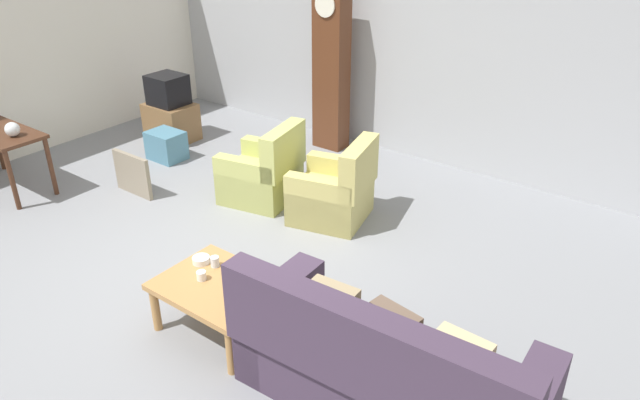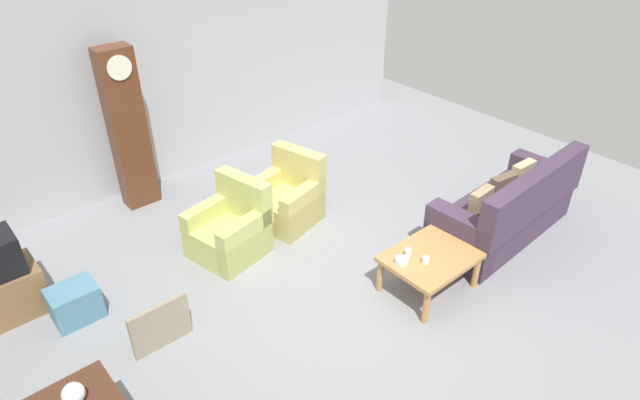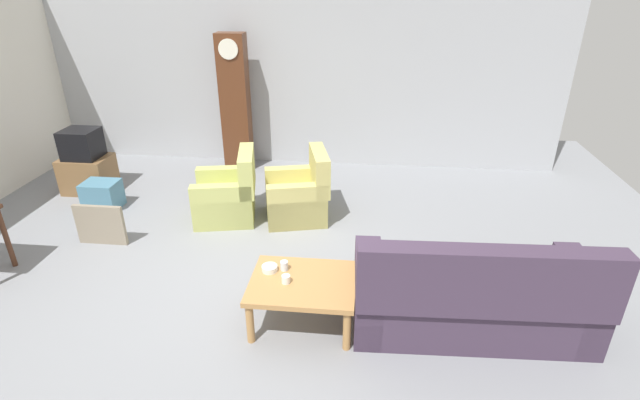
# 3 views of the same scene
# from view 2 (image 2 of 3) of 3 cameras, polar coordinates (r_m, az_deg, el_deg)

# --- Properties ---
(ground_plane) EXTENTS (10.40, 10.40, 0.00)m
(ground_plane) POSITION_cam_2_polar(r_m,az_deg,el_deg) (6.20, 3.04, -8.73)
(ground_plane) COLOR gray
(garage_door_wall) EXTENTS (8.40, 0.16, 3.20)m
(garage_door_wall) POSITION_cam_2_polar(r_m,az_deg,el_deg) (8.05, -14.97, 13.43)
(garage_door_wall) COLOR #ADAFB5
(garage_door_wall) RESTS_ON ground_plane
(couch_floral) EXTENTS (2.14, 0.97, 1.04)m
(couch_floral) POSITION_cam_2_polar(r_m,az_deg,el_deg) (7.12, 18.99, -1.06)
(couch_floral) COLOR #423347
(couch_floral) RESTS_ON ground_plane
(armchair_olive_near) EXTENTS (0.93, 0.91, 0.92)m
(armchair_olive_near) POSITION_cam_2_polar(r_m,az_deg,el_deg) (6.56, -9.38, -3.19)
(armchair_olive_near) COLOR #B7BC66
(armchair_olive_near) RESTS_ON ground_plane
(armchair_olive_far) EXTENTS (0.95, 0.93, 0.92)m
(armchair_olive_far) POSITION_cam_2_polar(r_m,az_deg,el_deg) (7.05, -3.49, 0.03)
(armchair_olive_far) COLOR tan
(armchair_olive_far) RESTS_ON ground_plane
(coffee_table_wood) EXTENTS (0.96, 0.76, 0.45)m
(coffee_table_wood) POSITION_cam_2_polar(r_m,az_deg,el_deg) (6.01, 11.47, -6.22)
(coffee_table_wood) COLOR #B27F47
(coffee_table_wood) RESTS_ON ground_plane
(grandfather_clock) EXTENTS (0.44, 0.30, 2.17)m
(grandfather_clock) POSITION_cam_2_polar(r_m,az_deg,el_deg) (7.48, -19.52, 6.96)
(grandfather_clock) COLOR #562D19
(grandfather_clock) RESTS_ON ground_plane
(tv_stand_cabinet) EXTENTS (0.68, 0.52, 0.53)m
(tv_stand_cabinet) POSITION_cam_2_polar(r_m,az_deg,el_deg) (6.54, -30.00, -8.41)
(tv_stand_cabinet) COLOR brown
(tv_stand_cabinet) RESTS_ON ground_plane
(framed_picture_leaning) EXTENTS (0.60, 0.05, 0.51)m
(framed_picture_leaning) POSITION_cam_2_polar(r_m,az_deg,el_deg) (5.58, -16.37, -12.54)
(framed_picture_leaning) COLOR gray
(framed_picture_leaning) RESTS_ON ground_plane
(storage_box_blue) EXTENTS (0.47, 0.37, 0.38)m
(storage_box_blue) POSITION_cam_2_polar(r_m,az_deg,el_deg) (6.21, -24.31, -9.83)
(storage_box_blue) COLOR teal
(storage_box_blue) RESTS_ON ground_plane
(glass_dome_cloche) EXTENTS (0.17, 0.17, 0.17)m
(glass_dome_cloche) POSITION_cam_2_polar(r_m,az_deg,el_deg) (4.46, -24.46, -18.00)
(glass_dome_cloche) COLOR silver
(glass_dome_cloche) RESTS_ON console_table_dark
(cup_white_porcelain) EXTENTS (0.08, 0.08, 0.07)m
(cup_white_porcelain) POSITION_cam_2_polar(r_m,az_deg,el_deg) (5.83, 11.00, -6.22)
(cup_white_porcelain) COLOR white
(cup_white_porcelain) RESTS_ON coffee_table_wood
(cup_blue_rimmed) EXTENTS (0.07, 0.07, 0.09)m
(cup_blue_rimmed) POSITION_cam_2_polar(r_m,az_deg,el_deg) (5.89, 9.20, -5.48)
(cup_blue_rimmed) COLOR silver
(cup_blue_rimmed) RESTS_ON coffee_table_wood
(bowl_white_stacked) EXTENTS (0.15, 0.15, 0.05)m
(bowl_white_stacked) POSITION_cam_2_polar(r_m,az_deg,el_deg) (5.80, 8.55, -6.31)
(bowl_white_stacked) COLOR white
(bowl_white_stacked) RESTS_ON coffee_table_wood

